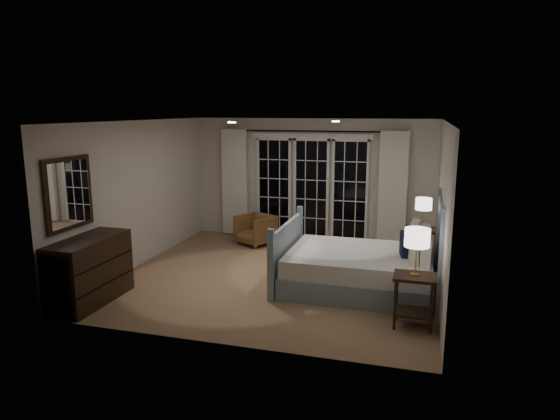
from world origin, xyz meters
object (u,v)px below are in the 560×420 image
(nightstand_left, at_px, (414,293))
(lamp_right, at_px, (424,204))
(nightstand_right, at_px, (421,242))
(bed, at_px, (363,267))
(lamp_left, at_px, (417,238))
(armchair, at_px, (256,230))
(dresser, at_px, (90,270))

(nightstand_left, bearing_deg, lamp_right, 88.40)
(nightstand_left, distance_m, nightstand_right, 2.43)
(nightstand_right, bearing_deg, bed, -123.18)
(lamp_left, relative_size, armchair, 0.89)
(bed, height_order, dresser, bed)
(bed, bearing_deg, nightstand_left, -56.86)
(lamp_right, bearing_deg, lamp_left, -91.60)
(lamp_left, relative_size, lamp_right, 1.13)
(nightstand_right, height_order, lamp_left, lamp_left)
(nightstand_left, relative_size, lamp_left, 1.13)
(bed, distance_m, nightstand_right, 1.52)
(nightstand_left, bearing_deg, nightstand_right, 88.40)
(nightstand_right, relative_size, lamp_left, 1.18)
(nightstand_left, xyz_separation_m, lamp_left, (0.00, -0.00, 0.70))
(dresser, bearing_deg, lamp_left, 5.40)
(nightstand_left, distance_m, lamp_right, 2.52)
(bed, distance_m, armchair, 3.10)
(nightstand_right, height_order, dresser, dresser)
(nightstand_left, distance_m, dresser, 4.42)
(lamp_right, height_order, dresser, lamp_right)
(nightstand_left, height_order, armchair, nightstand_left)
(bed, relative_size, nightstand_right, 3.33)
(armchair, bearing_deg, bed, -10.63)
(bed, bearing_deg, nightstand_right, 56.82)
(lamp_left, xyz_separation_m, lamp_right, (0.07, 2.43, -0.03))
(bed, distance_m, nightstand_left, 1.39)
(lamp_right, distance_m, armchair, 3.40)
(armchair, height_order, dresser, dresser)
(nightstand_left, height_order, lamp_left, lamp_left)
(nightstand_right, distance_m, lamp_right, 0.65)
(lamp_left, height_order, armchair, lamp_left)
(bed, bearing_deg, lamp_left, -56.86)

